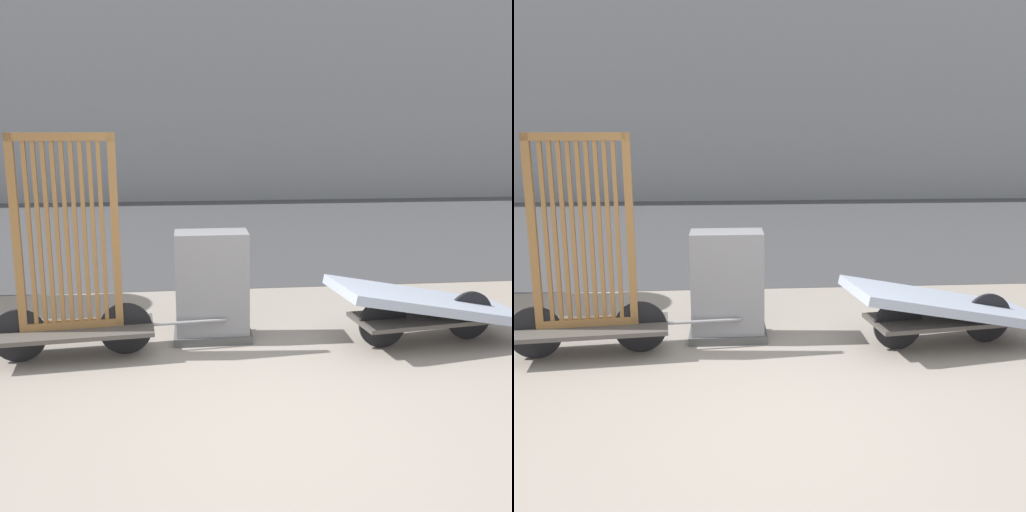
# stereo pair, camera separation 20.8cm
# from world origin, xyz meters

# --- Properties ---
(ground_plane) EXTENTS (60.00, 60.00, 0.00)m
(ground_plane) POSITION_xyz_m (0.00, 0.00, 0.00)
(ground_plane) COLOR gray
(road_strip) EXTENTS (56.00, 9.70, 0.01)m
(road_strip) POSITION_xyz_m (0.00, 8.63, 0.00)
(road_strip) COLOR #424244
(road_strip) RESTS_ON ground_plane
(bike_cart_with_bedframe) EXTENTS (2.18, 0.74, 2.05)m
(bike_cart_with_bedframe) POSITION_xyz_m (-1.69, 1.57, 0.72)
(bike_cart_with_bedframe) COLOR #4C4742
(bike_cart_with_bedframe) RESTS_ON ground_plane
(bike_cart_with_mattress) EXTENTS (2.41, 1.07, 0.66)m
(bike_cart_with_mattress) POSITION_xyz_m (1.70, 1.57, 0.38)
(bike_cart_with_mattress) COLOR #4C4742
(bike_cart_with_mattress) RESTS_ON ground_plane
(utility_cabinet) EXTENTS (0.77, 0.47, 1.09)m
(utility_cabinet) POSITION_xyz_m (-0.40, 1.94, 0.50)
(utility_cabinet) COLOR #4C4C4C
(utility_cabinet) RESTS_ON ground_plane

